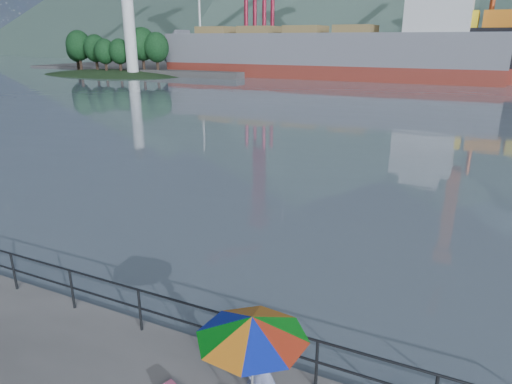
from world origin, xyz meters
TOP-DOWN VIEW (x-y plane):
  - harbor_water at (0.00, 130.00)m, footprint 500.00×280.00m
  - far_dock at (10.00, 93.00)m, footprint 200.00×40.00m
  - guardrail at (0.00, 1.70)m, footprint 22.00×0.06m
  - lighthouse_islet at (-54.97, 61.99)m, footprint 48.00×26.40m
  - fisherman at (4.32, 0.82)m, footprint 0.61×0.47m
  - beach_umbrella at (4.38, 0.34)m, footprint 2.18×2.18m
  - fishing_rod at (3.68, 2.00)m, footprint 0.20×1.74m
  - bulk_carrier at (-15.95, 72.14)m, footprint 56.44×9.77m

SIDE VIEW (x-z plane):
  - harbor_water at x=0.00m, z-range 0.00..0.00m
  - far_dock at x=10.00m, z-range -0.20..0.20m
  - fishing_rod at x=3.68m, z-range -0.61..0.61m
  - lighthouse_islet at x=-54.97m, z-range -9.34..9.86m
  - guardrail at x=0.00m, z-range 0.01..1.03m
  - fisherman at x=4.32m, z-range 0.00..1.49m
  - beach_umbrella at x=4.38m, z-range 0.89..3.03m
  - bulk_carrier at x=-15.95m, z-range -3.19..11.31m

